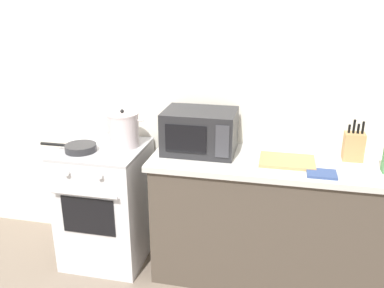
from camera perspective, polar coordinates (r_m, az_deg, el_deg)
back_wall at (r=3.09m, az=1.04°, el=6.70°), size 4.40×0.10×2.50m
lower_cabinet_right at (r=3.01m, az=11.06°, el=-10.77°), size 1.64×0.56×0.88m
countertop_right at (r=2.80m, az=11.67°, el=-2.65°), size 1.70×0.60×0.04m
stove at (r=3.23m, az=-11.90°, el=-8.17°), size 0.60×0.64×0.92m
stock_pot at (r=3.01m, az=-9.63°, el=2.02°), size 0.32×0.23×0.28m
frying_pan at (r=3.00m, az=-15.48°, el=-0.51°), size 0.42×0.22×0.05m
microwave at (r=2.85m, az=1.12°, el=1.79°), size 0.50×0.37×0.30m
cutting_board at (r=2.78m, az=13.18°, el=-2.34°), size 0.36×0.26×0.02m
knife_block at (r=2.92m, az=21.72°, el=-0.28°), size 0.13×0.10×0.28m
oven_mitt at (r=2.64m, az=17.73°, el=-3.98°), size 0.18×0.14×0.02m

